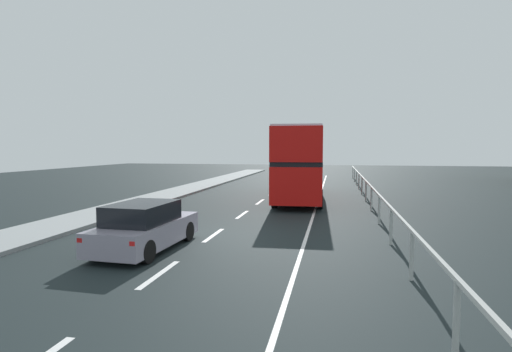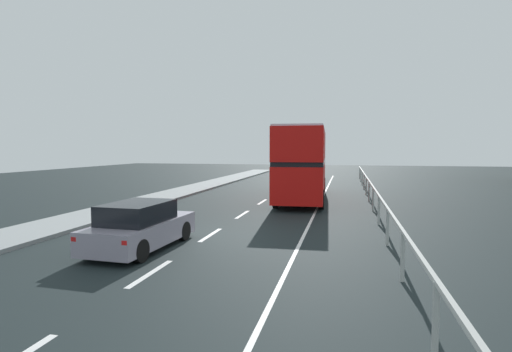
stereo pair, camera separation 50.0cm
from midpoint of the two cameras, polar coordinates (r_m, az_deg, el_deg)
name	(u,v)px [view 2 (the right image)]	position (r m, az deg, el deg)	size (l,w,h in m)	color
ground_plane	(206,239)	(13.96, -6.14, -9.02)	(73.41, 120.00, 0.10)	black
near_sidewalk_kerb	(48,227)	(17.08, -27.00, -6.61)	(2.59, 80.00, 0.14)	gray
lane_paint_markings	(294,206)	(21.48, 6.17, -4.26)	(3.40, 46.00, 0.01)	silver
bridge_side_railing	(371,188)	(22.01, 16.87, -1.68)	(0.10, 42.00, 1.21)	#AEB1AE
double_decker_bus_red	(303,162)	(24.22, 7.42, 2.07)	(3.01, 11.21, 4.24)	red
hatchback_car_near	(140,227)	(12.67, -15.22, -7.05)	(1.93, 4.15, 1.46)	gray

